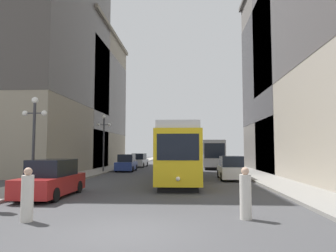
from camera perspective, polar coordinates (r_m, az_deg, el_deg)
name	(u,v)px	position (r m, az deg, el deg)	size (l,w,h in m)	color
ground_plane	(128,233)	(9.13, -7.37, -18.89)	(200.00, 200.00, 0.00)	#424244
sidewalk_left	(129,164)	(49.62, -7.23, -6.96)	(2.77, 120.00, 0.15)	gray
sidewalk_right	(227,164)	(49.10, 10.83, -6.95)	(2.77, 120.00, 0.15)	gray
streetcar	(179,153)	(22.88, 2.00, -4.90)	(2.92, 13.51, 3.89)	black
transit_bus	(212,153)	(41.75, 8.18, -4.86)	(3.07, 12.69, 3.45)	black
parked_car_left_near	(127,163)	(34.20, -7.62, -6.82)	(2.00, 4.63, 1.82)	black
parked_car_left_mid	(139,161)	(42.63, -5.35, -6.36)	(2.06, 4.52, 1.82)	black
parked_car_right_far	(231,169)	(24.87, 11.52, -7.67)	(1.93, 4.70, 1.82)	black
parked_car_left_far	(52,179)	(16.42, -20.60, -9.19)	(1.89, 4.77, 1.82)	black
pedestrian_crossing_near	(245,195)	(10.83, 14.06, -12.19)	(0.38, 0.38, 1.71)	beige
pedestrian_crossing_far	(27,196)	(11.16, -24.45, -11.68)	(0.39, 0.39, 1.72)	beige
lamp_post_left_near	(34,128)	(18.85, -23.40, -0.28)	(1.41, 0.36, 5.11)	#333338
lamp_post_left_far	(104,134)	(32.31, -11.71, -1.52)	(1.41, 0.36, 5.71)	#333338
building_left_corner	(21,38)	(38.98, -25.45, 14.37)	(15.78, 18.92, 28.27)	gray
building_left_midblock	(67,97)	(47.57, -18.12, 5.04)	(14.28, 18.50, 19.35)	gray
building_right_midblock	(308,69)	(38.10, 24.37, 9.54)	(12.38, 15.23, 21.83)	slate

